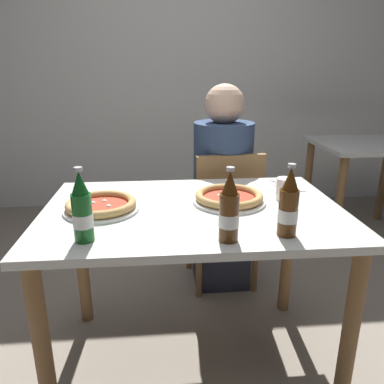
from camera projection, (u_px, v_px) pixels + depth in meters
name	position (u px, v px, depth m)	size (l,w,h in m)	color
ground_plane	(193.00, 358.00, 1.75)	(8.00, 8.00, 0.00)	gray
back_wall_tiled	(171.00, 67.00, 3.42)	(7.00, 0.10, 2.60)	white
dining_table_main	(193.00, 233.00, 1.55)	(1.20, 0.80, 0.75)	silver
chair_behind_table	(224.00, 213.00, 2.19)	(0.44, 0.44, 0.85)	olive
diner_seated	(222.00, 193.00, 2.21)	(0.34, 0.34, 1.21)	#2D3342
dining_table_background	(368.00, 163.00, 2.89)	(0.80, 0.70, 0.75)	silver
pizza_margherita_near	(229.00, 198.00, 1.57)	(0.31, 0.31, 0.04)	white
pizza_marinara_far	(101.00, 205.00, 1.48)	(0.30, 0.30, 0.04)	white
beer_bottle_left	(82.00, 211.00, 1.19)	(0.07, 0.07, 0.25)	#14591E
beer_bottle_center	(288.00, 206.00, 1.23)	(0.07, 0.07, 0.25)	#512D0F
beer_bottle_right	(229.00, 211.00, 1.19)	(0.07, 0.07, 0.25)	#512D0F
napkin_with_cutlery	(280.00, 186.00, 1.77)	(0.21, 0.21, 0.01)	white
paper_cup	(285.00, 189.00, 1.59)	(0.07, 0.07, 0.10)	white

